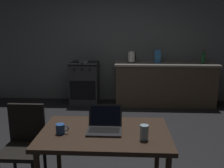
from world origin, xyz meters
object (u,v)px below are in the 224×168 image
bottle (203,57)px  drinking_glass (144,133)px  stove_oven (85,83)px  frying_pan (84,61)px  coffee_mug (61,129)px  dining_table (105,139)px  chair (24,142)px  cereal_box (158,56)px  laptop (105,126)px  electric_kettle (131,57)px

bottle → drinking_glass: (-1.47, -3.29, -0.25)m
stove_oven → frying_pan: bearing=-110.6°
drinking_glass → coffee_mug: bearing=173.2°
dining_table → chair: 0.88m
chair → stove_oven: bearing=95.8°
cereal_box → laptop: bearing=-105.5°
frying_pan → chair: bearing=-92.7°
chair → frying_pan: bearing=95.9°
dining_table → cereal_box: 3.35m
chair → drinking_glass: size_ratio=6.69×
dining_table → frying_pan: bearing=102.7°
bottle → coffee_mug: bearing=-124.7°
dining_table → bottle: bearing=59.9°
bottle → frying_pan: bottle is taller
laptop → coffee_mug: size_ratio=2.68×
stove_oven → drinking_glass: 3.52m
laptop → frying_pan: frying_pan is taller
chair → bottle: bearing=56.7°
electric_kettle → bottle: 1.50m
electric_kettle → bottle: bearing=-1.9°
dining_table → chair: bearing=169.1°
dining_table → drinking_glass: size_ratio=8.95×
coffee_mug → dining_table: bearing=9.4°
drinking_glass → cereal_box: (0.52, 3.36, 0.26)m
electric_kettle → drinking_glass: electric_kettle is taller
laptop → frying_pan: 3.22m
dining_table → coffee_mug: coffee_mug is taller
chair → bottle: (2.67, 2.97, 0.53)m
coffee_mug → drinking_glass: drinking_glass is taller
electric_kettle → coffee_mug: size_ratio=2.09×
bottle → frying_pan: size_ratio=0.73×
chair → electric_kettle: electric_kettle is taller
frying_pan → drinking_glass: 3.48m
frying_pan → drinking_glass: bearing=-72.2°
stove_oven → dining_table: size_ratio=0.76×
stove_oven → dining_table: (0.70, -3.19, 0.20)m
stove_oven → coffee_mug: (0.30, -3.25, 0.32)m
coffee_mug → electric_kettle: bearing=77.5°
dining_table → frying_pan: (-0.71, 3.16, 0.29)m
chair → coffee_mug: chair is taller
coffee_mug → drinking_glass: 0.76m
electric_kettle → cereal_box: 0.56m
bottle → drinking_glass: 3.61m
stove_oven → drinking_glass: bearing=-72.5°
frying_pan → drinking_glass: frying_pan is taller
stove_oven → chair: bearing=-92.9°
drinking_glass → stove_oven: bearing=107.5°
chair → dining_table: bearing=-2.3°
dining_table → drinking_glass: 0.41m
coffee_mug → bottle: bearing=55.3°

